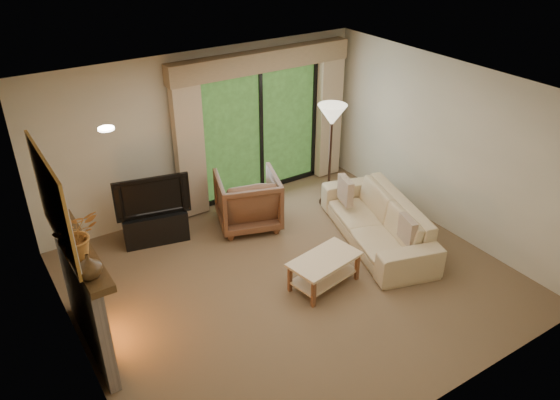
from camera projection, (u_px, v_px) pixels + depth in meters
floor at (292, 279)px, 7.43m from camera, size 5.50×5.50×0.00m
ceiling at (294, 95)px, 6.16m from camera, size 5.50×5.50×0.00m
wall_back at (205, 132)px, 8.63m from camera, size 5.00×0.00×5.00m
wall_front at (447, 307)px, 4.96m from camera, size 5.00×0.00×5.00m
wall_left at (67, 267)px, 5.49m from camera, size 0.00×5.00×5.00m
wall_right at (446, 148)px, 8.10m from camera, size 0.00×5.00×5.00m
fireplace at (84, 300)px, 5.99m from camera, size 0.24×1.70×1.37m
mirror at (53, 202)px, 5.34m from camera, size 0.07×1.45×1.02m
sliding_door at (261, 132)px, 9.16m from camera, size 2.26×0.10×2.16m
curtain_left at (189, 146)px, 8.39m from camera, size 0.45×0.18×2.35m
curtain_right at (329, 113)px, 9.67m from camera, size 0.45×0.18×2.35m
cornice at (262, 61)px, 8.50m from camera, size 3.20×0.24×0.32m
media_console at (155, 226)px, 8.19m from camera, size 1.01×0.62×0.47m
tv at (151, 194)px, 7.92m from camera, size 1.09×0.37×0.62m
armchair at (248, 200)px, 8.47m from camera, size 1.17×1.19×0.87m
sofa at (377, 221)px, 8.11m from camera, size 1.54×2.50×0.68m
pillow_near at (407, 230)px, 7.47m from camera, size 0.20×0.38×0.37m
pillow_far at (345, 190)px, 8.45m from camera, size 0.22×0.42×0.41m
coffee_table at (324, 272)px, 7.22m from camera, size 1.03×0.68×0.43m
floor_lamp at (330, 156)px, 8.87m from camera, size 0.55×0.55×1.74m
vase at (89, 266)px, 5.17m from camera, size 0.26×0.26×0.25m
branches at (75, 234)px, 5.42m from camera, size 0.54×0.49×0.52m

